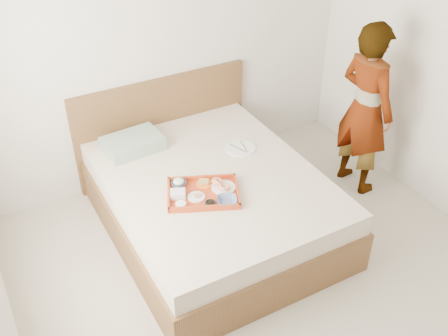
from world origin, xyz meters
name	(u,v)px	position (x,y,z in m)	size (l,w,h in m)	color
ground	(291,304)	(0.00, 0.00, 0.00)	(3.50, 4.00, 0.01)	beige
wall_back	(166,37)	(0.00, 2.00, 1.30)	(3.50, 0.01, 2.60)	silver
bed	(213,202)	(-0.10, 1.00, 0.27)	(1.65, 2.00, 0.53)	brown
headboard	(163,126)	(-0.10, 1.97, 0.47)	(1.65, 0.06, 0.95)	brown
pillow	(133,143)	(-0.50, 1.66, 0.59)	(0.47, 0.32, 0.11)	gray
tray	(203,193)	(-0.27, 0.81, 0.55)	(0.53, 0.38, 0.05)	red
prawn_plate	(224,187)	(-0.11, 0.80, 0.55)	(0.18, 0.18, 0.01)	white
navy_bowl_big	(227,201)	(-0.17, 0.64, 0.56)	(0.15, 0.15, 0.04)	navy
sauce_dish	(210,204)	(-0.29, 0.67, 0.56)	(0.08, 0.08, 0.03)	black
meat_plate	(196,197)	(-0.34, 0.80, 0.55)	(0.13, 0.13, 0.01)	white
bread_plate	(205,184)	(-0.21, 0.92, 0.55)	(0.13, 0.13, 0.01)	orange
salad_bowl	(179,184)	(-0.39, 1.00, 0.56)	(0.12, 0.12, 0.04)	navy
plastic_tub	(178,194)	(-0.45, 0.88, 0.57)	(0.11, 0.09, 0.05)	silver
cheese_round	(181,205)	(-0.48, 0.76, 0.56)	(0.08, 0.08, 0.03)	white
dinner_plate	(240,148)	(0.29, 1.23, 0.54)	(0.26, 0.26, 0.01)	white
person	(365,109)	(1.34, 0.93, 0.77)	(0.56, 0.37, 1.54)	beige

